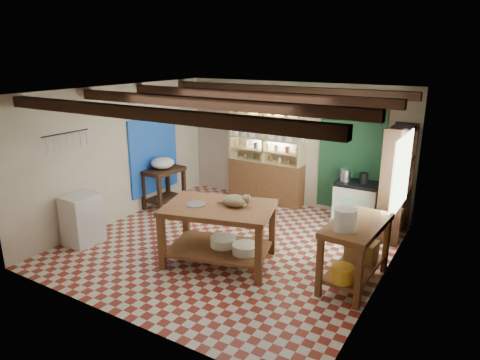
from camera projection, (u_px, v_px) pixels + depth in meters
The scene contains 30 objects.
floor at pixel (230, 245), 7.36m from camera, with size 5.00×5.00×0.02m, color maroon.
ceiling at pixel (229, 91), 6.60m from camera, with size 5.00×5.00×0.02m, color #47484C.
wall_back at pixel (293, 145), 9.03m from camera, with size 5.00×0.04×2.60m, color beige.
wall_front at pixel (114, 222), 4.93m from camera, with size 5.00×0.04×2.60m, color beige.
wall_left at pixel (120, 154), 8.22m from camera, with size 0.04×5.00×2.60m, color beige.
wall_right at pixel (387, 198), 5.74m from camera, with size 0.04×5.00×2.60m, color beige.
ceiling_beams at pixel (229, 99), 6.64m from camera, with size 5.00×3.80×0.15m, color #341D12.
blue_wall_patch at pixel (154, 155), 9.00m from camera, with size 0.04×1.40×1.60m, color blue.
green_wall_patch at pixel (351, 154), 8.40m from camera, with size 1.30×0.04×2.30m, color #1B4327.
window_back at pixel (272, 124), 9.14m from camera, with size 0.90×0.02×0.80m, color silver.
window_right at pixel (401, 173), 6.54m from camera, with size 0.02×1.30×1.20m, color silver.
utensil_rail at pixel (66, 140), 7.06m from camera, with size 0.06×0.90×0.28m, color black.
pot_rack at pixel (348, 109), 7.78m from camera, with size 0.86×0.12×0.36m, color black.
shelving_unit at pixel (266, 153), 9.20m from camera, with size 1.70×0.34×2.20m, color #D9B87D.
tall_rack at pixel (397, 183), 7.41m from camera, with size 0.40×0.86×2.00m, color #341D12.
work_table at pixel (219, 234), 6.66m from camera, with size 1.64×1.09×0.93m, color brown.
stove at pixel (356, 202), 8.25m from camera, with size 0.81×0.55×0.80m, color silver.
prep_table at pixel (164, 188), 9.02m from camera, with size 0.58×0.84×0.85m, color #341D12.
white_cabinet at pixel (82, 219), 7.32m from camera, with size 0.48×0.58×0.86m, color silver.
right_counter at pixel (355, 253), 6.00m from camera, with size 0.65×1.31×0.94m, color brown.
cat at pixel (235, 201), 6.48m from camera, with size 0.39×0.30×0.18m, color #997C59.
steel_tray at pixel (196, 204), 6.56m from camera, with size 0.30×0.30×0.02m, color #B7B7BF.
basin_large at pixel (223, 242), 6.73m from camera, with size 0.41×0.41×0.14m, color silver.
basin_small at pixel (245, 249), 6.49m from camera, with size 0.40×0.40×0.14m, color silver.
kettle_left at pixel (345, 175), 8.21m from camera, with size 0.20×0.20×0.23m, color #B7B7BF.
kettle_right at pixel (364, 178), 8.06m from camera, with size 0.16×0.16×0.20m, color black.
enamel_bowl at pixel (163, 163), 8.86m from camera, with size 0.49×0.49×0.24m, color silver.
white_bucket at pixel (345, 220), 5.57m from camera, with size 0.29×0.29×0.29m, color silver.
wicker_basket at pixel (362, 250), 6.26m from camera, with size 0.42×0.33×0.29m, color olive.
yellow_tub at pixel (342, 274), 5.68m from camera, with size 0.30×0.30×0.22m, color gold.
Camera 1 is at (3.62, -5.66, 3.19)m, focal length 32.00 mm.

